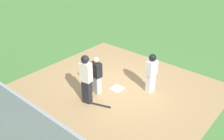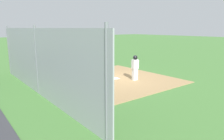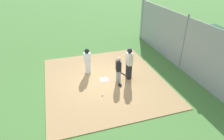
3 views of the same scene
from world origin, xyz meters
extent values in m
plane|color=#477A38|center=(0.00, 0.00, 0.00)|extent=(140.00, 140.00, 0.00)
cube|color=#A88456|center=(0.00, 0.00, 0.01)|extent=(7.20, 6.40, 0.03)
cube|color=white|center=(0.00, 0.00, 0.04)|extent=(0.45, 0.45, 0.02)
cube|color=#9E9EA3|center=(-0.41, -0.69, 0.38)|extent=(0.33, 0.27, 0.71)
cube|color=black|center=(-0.41, -0.69, 1.02)|extent=(0.42, 0.32, 0.56)
sphere|color=tan|center=(-0.41, -0.69, 1.41)|extent=(0.22, 0.22, 0.22)
cube|color=black|center=(-0.26, -1.36, 0.47)|extent=(0.33, 0.27, 0.87)
cube|color=beige|center=(-0.26, -1.36, 1.25)|extent=(0.42, 0.32, 0.69)
sphere|color=black|center=(-0.26, -1.36, 1.73)|extent=(0.27, 0.27, 0.27)
cube|color=silver|center=(1.05, 0.70, 0.39)|extent=(0.26, 0.33, 0.71)
cube|color=silver|center=(1.05, 0.70, 1.03)|extent=(0.31, 0.41, 0.57)
sphere|color=tan|center=(1.05, 0.70, 1.42)|extent=(0.22, 0.22, 0.22)
sphere|color=black|center=(1.05, 0.70, 1.44)|extent=(0.27, 0.27, 0.27)
cylinder|color=black|center=(0.25, -1.24, 0.06)|extent=(0.74, 0.32, 0.06)
ellipsoid|color=black|center=(-0.83, -0.65, 0.09)|extent=(0.24, 0.20, 0.12)
sphere|color=white|center=(-1.41, 0.48, 0.07)|extent=(0.07, 0.07, 0.07)
cube|color=#93999E|center=(0.00, -4.89, 1.60)|extent=(12.00, 0.05, 3.20)
cylinder|color=slate|center=(0.00, -4.89, 1.68)|extent=(0.10, 0.10, 3.35)
cylinder|color=slate|center=(5.70, -4.89, 1.68)|extent=(0.10, 0.10, 3.35)
cube|color=#235B38|center=(2.74, -9.75, 0.44)|extent=(4.37, 2.19, 0.64)
cube|color=#1E4E2F|center=(2.59, -9.73, 1.04)|extent=(2.48, 1.83, 0.56)
cylinder|color=black|center=(4.20, -9.07, 0.34)|extent=(0.62, 0.25, 0.60)
cylinder|color=black|center=(3.99, -10.76, 0.34)|extent=(0.62, 0.25, 0.60)
cylinder|color=black|center=(1.49, -8.74, 0.34)|extent=(0.62, 0.25, 0.60)
camera|label=1|loc=(5.07, -6.26, 5.23)|focal=39.28mm
camera|label=2|loc=(10.06, -8.10, 3.20)|focal=33.31mm
camera|label=3|loc=(-9.06, 2.36, 5.88)|focal=31.37mm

